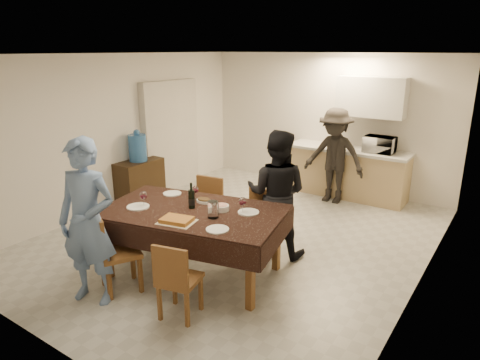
% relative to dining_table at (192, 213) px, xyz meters
% --- Properties ---
extents(floor, '(5.00, 6.00, 0.02)m').
position_rel_dining_table_xyz_m(floor, '(-0.14, 1.19, -0.80)').
color(floor, '#B4B4AF').
rests_on(floor, ground).
extents(ceiling, '(5.00, 6.00, 0.02)m').
position_rel_dining_table_xyz_m(ceiling, '(-0.14, 1.19, 1.80)').
color(ceiling, white).
rests_on(ceiling, wall_back).
extents(wall_back, '(5.00, 0.02, 2.60)m').
position_rel_dining_table_xyz_m(wall_back, '(-0.14, 4.19, 0.50)').
color(wall_back, silver).
rests_on(wall_back, floor).
extents(wall_front, '(5.00, 0.02, 2.60)m').
position_rel_dining_table_xyz_m(wall_front, '(-0.14, -1.81, 0.50)').
color(wall_front, silver).
rests_on(wall_front, floor).
extents(wall_left, '(0.02, 6.00, 2.60)m').
position_rel_dining_table_xyz_m(wall_left, '(-2.64, 1.19, 0.50)').
color(wall_left, silver).
rests_on(wall_left, floor).
extents(wall_right, '(0.02, 6.00, 2.60)m').
position_rel_dining_table_xyz_m(wall_right, '(2.36, 1.19, 0.50)').
color(wall_right, silver).
rests_on(wall_right, floor).
extents(stub_partition, '(0.15, 1.40, 2.10)m').
position_rel_dining_table_xyz_m(stub_partition, '(-2.56, 2.39, 0.25)').
color(stub_partition, beige).
rests_on(stub_partition, floor).
extents(kitchen_base_cabinet, '(2.20, 0.60, 0.86)m').
position_rel_dining_table_xyz_m(kitchen_base_cabinet, '(0.46, 3.87, -0.37)').
color(kitchen_base_cabinet, tan).
rests_on(kitchen_base_cabinet, floor).
extents(kitchen_worktop, '(2.24, 0.64, 0.05)m').
position_rel_dining_table_xyz_m(kitchen_worktop, '(0.46, 3.87, 0.09)').
color(kitchen_worktop, '#B9B8B3').
rests_on(kitchen_worktop, kitchen_base_cabinet).
extents(upper_cabinet, '(1.20, 0.34, 0.70)m').
position_rel_dining_table_xyz_m(upper_cabinet, '(0.76, 4.01, 1.05)').
color(upper_cabinet, silver).
rests_on(upper_cabinet, wall_back).
extents(dining_table, '(2.36, 1.68, 0.83)m').
position_rel_dining_table_xyz_m(dining_table, '(0.00, 0.00, 0.00)').
color(dining_table, black).
rests_on(dining_table, floor).
extents(chair_near_left, '(0.58, 0.60, 0.51)m').
position_rel_dining_table_xyz_m(chair_near_left, '(-0.45, -0.84, -0.22)').
color(chair_near_left, brown).
rests_on(chair_near_left, floor).
extents(chair_near_right, '(0.47, 0.47, 0.46)m').
position_rel_dining_table_xyz_m(chair_near_right, '(0.45, -0.83, -0.28)').
color(chair_near_right, brown).
rests_on(chair_near_right, floor).
extents(chair_far_left, '(0.48, 0.48, 0.51)m').
position_rel_dining_table_xyz_m(chair_far_left, '(-0.45, 0.66, -0.22)').
color(chair_far_left, brown).
rests_on(chair_far_left, floor).
extents(chair_far_right, '(0.47, 0.47, 0.50)m').
position_rel_dining_table_xyz_m(chair_far_right, '(0.45, 0.66, -0.23)').
color(chair_far_right, brown).
rests_on(chair_far_right, floor).
extents(console, '(0.42, 0.85, 0.78)m').
position_rel_dining_table_xyz_m(console, '(-2.42, 1.40, -0.40)').
color(console, black).
rests_on(console, floor).
extents(water_jug, '(0.31, 0.31, 0.47)m').
position_rel_dining_table_xyz_m(water_jug, '(-2.42, 1.40, 0.22)').
color(water_jug, '#3774C4').
rests_on(water_jug, console).
extents(wine_bottle, '(0.08, 0.08, 0.32)m').
position_rel_dining_table_xyz_m(wine_bottle, '(-0.05, 0.05, 0.20)').
color(wine_bottle, black).
rests_on(wine_bottle, dining_table).
extents(water_pitcher, '(0.13, 0.13, 0.19)m').
position_rel_dining_table_xyz_m(water_pitcher, '(0.35, -0.05, 0.14)').
color(water_pitcher, white).
rests_on(water_pitcher, dining_table).
extents(savoury_tart, '(0.45, 0.37, 0.05)m').
position_rel_dining_table_xyz_m(savoury_tart, '(0.10, -0.38, 0.06)').
color(savoury_tart, '#B37D34').
rests_on(savoury_tart, dining_table).
extents(salad_bowl, '(0.17, 0.17, 0.07)m').
position_rel_dining_table_xyz_m(salad_bowl, '(0.30, 0.18, 0.07)').
color(salad_bowl, white).
rests_on(salad_bowl, dining_table).
extents(mushroom_dish, '(0.19, 0.19, 0.03)m').
position_rel_dining_table_xyz_m(mushroom_dish, '(-0.05, 0.28, 0.05)').
color(mushroom_dish, white).
rests_on(mushroom_dish, dining_table).
extents(wine_glass_a, '(0.09, 0.09, 0.20)m').
position_rel_dining_table_xyz_m(wine_glass_a, '(-0.55, -0.25, 0.14)').
color(wine_glass_a, white).
rests_on(wine_glass_a, dining_table).
extents(wine_glass_b, '(0.09, 0.09, 0.20)m').
position_rel_dining_table_xyz_m(wine_glass_b, '(0.55, 0.25, 0.14)').
color(wine_glass_b, white).
rests_on(wine_glass_b, dining_table).
extents(wine_glass_c, '(0.08, 0.08, 0.18)m').
position_rel_dining_table_xyz_m(wine_glass_c, '(-0.20, 0.30, 0.13)').
color(wine_glass_c, white).
rests_on(wine_glass_c, dining_table).
extents(plate_near_left, '(0.27, 0.27, 0.02)m').
position_rel_dining_table_xyz_m(plate_near_left, '(-0.60, -0.30, 0.05)').
color(plate_near_left, white).
rests_on(plate_near_left, dining_table).
extents(plate_near_right, '(0.25, 0.25, 0.01)m').
position_rel_dining_table_xyz_m(plate_near_right, '(0.60, -0.30, 0.05)').
color(plate_near_right, white).
rests_on(plate_near_right, dining_table).
extents(plate_far_left, '(0.24, 0.24, 0.01)m').
position_rel_dining_table_xyz_m(plate_far_left, '(-0.60, 0.30, 0.05)').
color(plate_far_left, white).
rests_on(plate_far_left, dining_table).
extents(plate_far_right, '(0.25, 0.25, 0.01)m').
position_rel_dining_table_xyz_m(plate_far_right, '(0.60, 0.30, 0.05)').
color(plate_far_right, white).
rests_on(plate_far_right, dining_table).
extents(microwave, '(0.52, 0.35, 0.29)m').
position_rel_dining_table_xyz_m(microwave, '(1.03, 3.87, 0.26)').
color(microwave, silver).
rests_on(microwave, kitchen_worktop).
extents(person_near, '(0.77, 0.62, 1.82)m').
position_rel_dining_table_xyz_m(person_near, '(-0.55, -1.05, 0.11)').
color(person_near, '#617FB2').
rests_on(person_near, floor).
extents(person_far, '(0.96, 0.83, 1.69)m').
position_rel_dining_table_xyz_m(person_far, '(0.55, 1.05, 0.05)').
color(person_far, black).
rests_on(person_far, floor).
extents(person_kitchen, '(1.10, 0.63, 1.70)m').
position_rel_dining_table_xyz_m(person_kitchen, '(0.38, 3.42, 0.05)').
color(person_kitchen, black).
rests_on(person_kitchen, floor).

